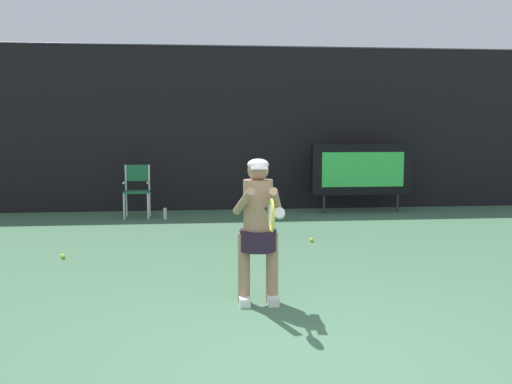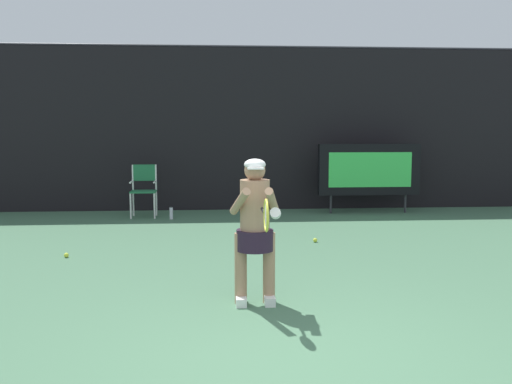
% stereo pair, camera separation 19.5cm
% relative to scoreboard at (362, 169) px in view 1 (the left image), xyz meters
% --- Properties ---
extents(ground, '(18.00, 22.00, 0.03)m').
position_rel_scoreboard_xyz_m(ground, '(-2.67, -7.90, -0.96)').
color(ground, '#426A4D').
extents(backdrop_screen, '(18.00, 0.12, 3.66)m').
position_rel_scoreboard_xyz_m(backdrop_screen, '(-2.67, 0.78, 0.86)').
color(backdrop_screen, black).
rests_on(backdrop_screen, ground).
extents(scoreboard, '(2.20, 0.21, 1.50)m').
position_rel_scoreboard_xyz_m(scoreboard, '(0.00, 0.00, 0.00)').
color(scoreboard, black).
rests_on(scoreboard, ground).
extents(umpire_chair, '(0.52, 0.44, 1.08)m').
position_rel_scoreboard_xyz_m(umpire_chair, '(-4.80, -0.16, -0.33)').
color(umpire_chair, white).
rests_on(umpire_chair, ground).
extents(water_bottle, '(0.07, 0.07, 0.27)m').
position_rel_scoreboard_xyz_m(water_bottle, '(-4.21, -0.53, -0.82)').
color(water_bottle, silver).
rests_on(water_bottle, ground).
extents(tennis_player, '(0.53, 0.61, 1.54)m').
position_rel_scoreboard_xyz_m(tennis_player, '(-2.92, -6.17, -0.10)').
color(tennis_player, white).
rests_on(tennis_player, ground).
extents(tennis_racket, '(0.03, 0.60, 0.31)m').
position_rel_scoreboard_xyz_m(tennis_racket, '(-2.87, -6.79, 0.10)').
color(tennis_racket, black).
extents(tennis_ball_loose, '(0.07, 0.07, 0.07)m').
position_rel_scoreboard_xyz_m(tennis_ball_loose, '(-1.71, -3.04, -0.91)').
color(tennis_ball_loose, '#CCDB3D').
rests_on(tennis_ball_loose, ground).
extents(tennis_ball_spare, '(0.07, 0.07, 0.07)m').
position_rel_scoreboard_xyz_m(tennis_ball_spare, '(-5.47, -3.85, -0.91)').
color(tennis_ball_spare, '#CCDB3D').
rests_on(tennis_ball_spare, ground).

